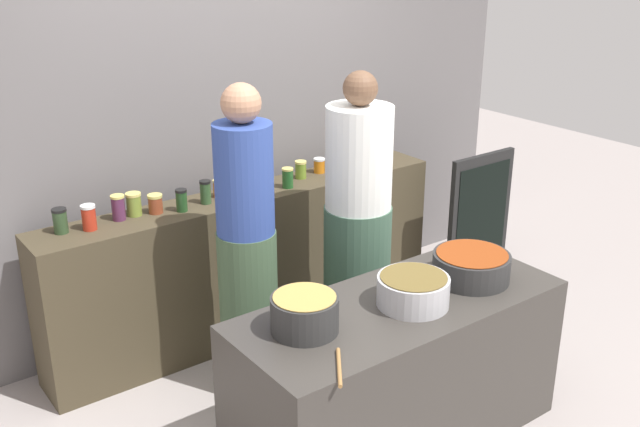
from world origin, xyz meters
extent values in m
plane|color=#A19693|center=(0.00, 0.00, 0.00)|extent=(12.00, 12.00, 0.00)
cube|color=slate|center=(0.00, 1.45, 1.50)|extent=(4.80, 0.12, 3.00)
cube|color=#423927|center=(0.00, 1.10, 0.48)|extent=(2.70, 0.36, 0.95)
cube|color=#393531|center=(0.00, -0.30, 0.39)|extent=(1.70, 0.70, 0.79)
cylinder|color=#2C4326|center=(-1.14, 1.16, 1.01)|extent=(0.08, 0.08, 0.12)
cylinder|color=black|center=(-1.14, 1.16, 1.08)|extent=(0.08, 0.08, 0.01)
cylinder|color=#B42C1A|center=(-1.00, 1.11, 1.01)|extent=(0.08, 0.08, 0.13)
cylinder|color=silver|center=(-1.00, 1.11, 1.08)|extent=(0.08, 0.08, 0.01)
cylinder|color=#542848|center=(-0.81, 1.15, 1.02)|extent=(0.07, 0.07, 0.13)
cylinder|color=#D6C666|center=(-0.81, 1.15, 1.09)|extent=(0.08, 0.08, 0.01)
cylinder|color=olive|center=(-0.72, 1.16, 1.01)|extent=(0.08, 0.08, 0.12)
cylinder|color=#D6C666|center=(-0.72, 1.16, 1.08)|extent=(0.09, 0.09, 0.02)
cylinder|color=brown|center=(-0.60, 1.13, 1.00)|extent=(0.08, 0.08, 0.10)
cylinder|color=#D6C666|center=(-0.60, 1.13, 1.05)|extent=(0.09, 0.09, 0.02)
cylinder|color=#214520|center=(-0.47, 1.06, 1.01)|extent=(0.06, 0.06, 0.12)
cylinder|color=black|center=(-0.47, 1.06, 1.08)|extent=(0.07, 0.07, 0.01)
cylinder|color=#2F4D2A|center=(-0.29, 1.10, 1.01)|extent=(0.06, 0.06, 0.13)
cylinder|color=black|center=(-0.29, 1.10, 1.09)|extent=(0.07, 0.07, 0.01)
cylinder|color=orange|center=(-0.18, 1.14, 1.00)|extent=(0.07, 0.07, 0.10)
cylinder|color=#D6C666|center=(-0.18, 1.14, 1.05)|extent=(0.07, 0.07, 0.01)
cylinder|color=brown|center=(-0.02, 1.15, 1.01)|extent=(0.08, 0.08, 0.13)
cylinder|color=silver|center=(-0.02, 1.15, 1.09)|extent=(0.09, 0.09, 0.01)
cylinder|color=#215222|center=(0.26, 1.04, 1.01)|extent=(0.07, 0.07, 0.12)
cylinder|color=#D6C666|center=(0.26, 1.04, 1.07)|extent=(0.07, 0.07, 0.01)
cylinder|color=olive|center=(0.43, 1.14, 1.00)|extent=(0.07, 0.07, 0.10)
cylinder|color=#D6C666|center=(0.43, 1.14, 1.06)|extent=(0.08, 0.08, 0.01)
cylinder|color=orange|center=(0.60, 1.17, 0.99)|extent=(0.07, 0.07, 0.09)
cylinder|color=silver|center=(0.60, 1.17, 1.04)|extent=(0.08, 0.08, 0.01)
cylinder|color=#36442D|center=(0.71, 1.08, 1.00)|extent=(0.08, 0.08, 0.10)
cylinder|color=black|center=(0.71, 1.08, 1.05)|extent=(0.09, 0.09, 0.01)
cylinder|color=brown|center=(0.88, 1.11, 1.00)|extent=(0.07, 0.07, 0.09)
cylinder|color=#D6C666|center=(0.88, 1.11, 1.05)|extent=(0.07, 0.07, 0.01)
cylinder|color=olive|center=(1.00, 1.14, 1.01)|extent=(0.07, 0.07, 0.11)
cylinder|color=#D6C666|center=(1.00, 1.14, 1.07)|extent=(0.07, 0.07, 0.01)
cylinder|color=#B53A0D|center=(1.11, 1.17, 1.00)|extent=(0.07, 0.07, 0.10)
cylinder|color=black|center=(1.11, 1.17, 1.06)|extent=(0.07, 0.07, 0.01)
cylinder|color=#2D2D2D|center=(-0.52, -0.24, 0.87)|extent=(0.31, 0.31, 0.17)
cylinder|color=#B29148|center=(-0.52, -0.24, 0.96)|extent=(0.29, 0.29, 0.00)
cylinder|color=#B7B7BC|center=(0.04, -0.35, 0.86)|extent=(0.35, 0.35, 0.14)
cylinder|color=brown|center=(0.04, -0.35, 0.94)|extent=(0.32, 0.32, 0.00)
cylinder|color=#2D2D2D|center=(0.47, -0.33, 0.86)|extent=(0.40, 0.40, 0.14)
cylinder|color=#873713|center=(0.47, -0.33, 0.93)|extent=(0.37, 0.37, 0.00)
cylinder|color=#9E703D|center=(-0.59, -0.58, 0.80)|extent=(0.18, 0.23, 0.02)
cylinder|color=#41593E|center=(-0.36, 0.53, 0.49)|extent=(0.33, 0.33, 0.97)
cylinder|color=#2F4795|center=(-0.36, 0.53, 1.27)|extent=(0.31, 0.31, 0.59)
sphere|color=tan|center=(-0.36, 0.53, 1.67)|extent=(0.21, 0.21, 0.21)
cylinder|color=#3E5E4A|center=(0.36, 0.46, 0.49)|extent=(0.40, 0.40, 0.97)
cylinder|color=white|center=(0.36, 0.46, 1.27)|extent=(0.38, 0.38, 0.60)
sphere|color=brown|center=(0.36, 0.46, 1.67)|extent=(0.20, 0.20, 0.20)
cube|color=black|center=(1.61, 0.62, 0.51)|extent=(0.58, 0.04, 1.03)
cube|color=black|center=(1.61, 0.60, 0.56)|extent=(0.50, 0.01, 0.78)
camera|label=1|loc=(-2.22, -2.65, 2.50)|focal=41.79mm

